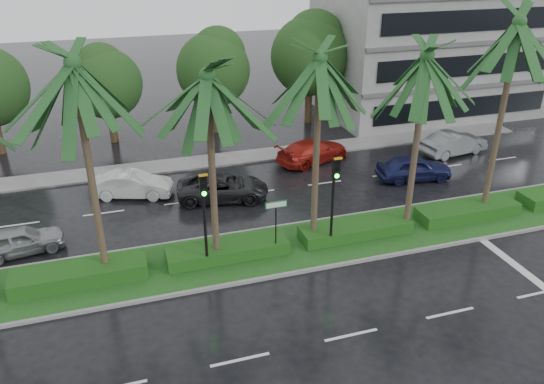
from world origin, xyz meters
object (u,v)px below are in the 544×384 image
object	(u,v)px
car_darkgrey	(223,188)
car_blue	(414,168)
car_silver	(20,240)
car_grey	(454,143)
street_sign	(276,215)
signal_median_left	(204,208)
car_white	(132,185)
car_red	(313,151)

from	to	relation	value
car_darkgrey	car_blue	distance (m)	10.93
car_silver	car_grey	world-z (taller)	car_grey
street_sign	car_darkgrey	xyz separation A→B (m)	(-0.90, 6.29, -1.46)
car_silver	car_blue	bearing A→B (deg)	-94.61
signal_median_left	car_silver	xyz separation A→B (m)	(-7.50, 3.93, -2.37)
signal_median_left	car_silver	distance (m)	8.80
street_sign	car_white	distance (m)	9.79
signal_median_left	car_white	xyz separation A→B (m)	(-2.40, 8.22, -2.32)
signal_median_left	street_sign	bearing A→B (deg)	3.47
car_white	car_darkgrey	distance (m)	4.83
car_darkgrey	car_red	xyz separation A→B (m)	(6.40, 3.40, 0.04)
street_sign	car_darkgrey	size ratio (longest dim) A/B	0.55
signal_median_left	car_darkgrey	world-z (taller)	signal_median_left
car_white	car_grey	distance (m)	19.91
car_grey	car_blue	bearing A→B (deg)	111.66
street_sign	car_blue	world-z (taller)	street_sign
street_sign	car_silver	world-z (taller)	street_sign
car_blue	car_darkgrey	bearing A→B (deg)	93.56
car_blue	car_grey	distance (m)	5.25
signal_median_left	car_blue	distance (m)	14.37
signal_median_left	car_grey	xyz separation A→B (m)	(17.50, 8.37, -2.27)
car_silver	car_darkgrey	world-z (taller)	car_darkgrey
car_silver	car_red	bearing A→B (deg)	-79.10
car_red	car_blue	size ratio (longest dim) A/B	1.14
car_darkgrey	car_white	bearing A→B (deg)	80.49
street_sign	car_grey	xyz separation A→B (m)	(14.50, 8.19, -1.39)
car_grey	car_red	bearing A→B (deg)	71.26
signal_median_left	car_blue	xyz separation A→B (m)	(13.00, 5.68, -2.28)
car_darkgrey	car_red	bearing A→B (deg)	-50.23
street_sign	signal_median_left	bearing A→B (deg)	-176.53
car_white	car_grey	bearing A→B (deg)	-72.55
car_white	street_sign	bearing A→B (deg)	-129.07
car_white	car_darkgrey	bearing A→B (deg)	-94.27
signal_median_left	street_sign	distance (m)	3.13
street_sign	car_blue	distance (m)	11.50
street_sign	car_red	world-z (taller)	street_sign
car_blue	street_sign	bearing A→B (deg)	126.50
car_grey	car_darkgrey	bearing A→B (deg)	87.77
street_sign	car_white	world-z (taller)	street_sign
signal_median_left	car_white	distance (m)	8.87
car_blue	car_grey	xyz separation A→B (m)	(4.50, 2.70, 0.02)
car_red	car_grey	xyz separation A→B (m)	(9.00, -1.50, 0.04)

